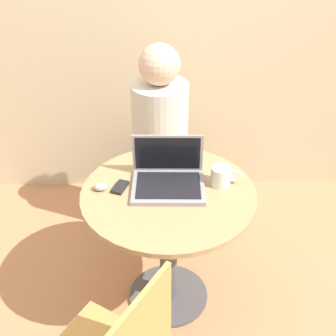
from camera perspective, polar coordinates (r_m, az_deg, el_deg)
name	(u,v)px	position (r m, az deg, el deg)	size (l,w,h in m)	color
ground_plane	(168,296)	(2.63, 0.06, -15.32)	(12.00, 12.00, 0.00)	tan
round_table	(169,222)	(2.26, 0.06, -6.61)	(0.81, 0.81, 0.70)	#4C4C51
laptop	(168,177)	(2.17, 0.00, -1.15)	(0.34, 0.28, 0.21)	gray
cell_phone	(120,187)	(2.17, -5.86, -2.33)	(0.08, 0.11, 0.02)	black
computer_mouse	(100,187)	(2.17, -8.25, -2.27)	(0.06, 0.05, 0.04)	#B2B2B7
coffee_cup	(222,176)	(2.18, 6.59, -0.96)	(0.14, 0.09, 0.09)	white
person_seated	(160,152)	(2.80, -0.94, 1.95)	(0.32, 0.49, 1.19)	brown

